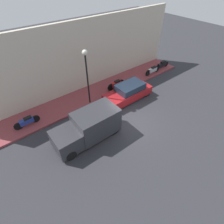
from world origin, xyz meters
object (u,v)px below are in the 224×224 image
object	(u,v)px
motorcycle_black	(162,65)
streetlamp	(86,67)
motorcycle_blue	(27,121)
scooter_silver	(153,70)
delivery_van	(88,127)
motorcycle_red	(116,84)
parked_car	(128,92)

from	to	relation	value
motorcycle_black	streetlamp	distance (m)	9.82
motorcycle_blue	scooter_silver	xyz separation A→B (m)	(-0.37, -12.70, 0.02)
delivery_van	motorcycle_red	world-z (taller)	delivery_van
scooter_silver	streetlamp	bearing A→B (deg)	90.40
scooter_silver	motorcycle_black	bearing A→B (deg)	-83.47
parked_car	motorcycle_black	xyz separation A→B (m)	(1.71, -6.45, -0.11)
motorcycle_black	streetlamp	xyz separation A→B (m)	(-0.25, 9.42, 2.76)
delivery_van	scooter_silver	xyz separation A→B (m)	(3.17, -9.81, -0.43)
motorcycle_black	scooter_silver	world-z (taller)	motorcycle_black
motorcycle_red	streetlamp	distance (m)	4.13
parked_car	motorcycle_black	world-z (taller)	parked_car
streetlamp	motorcycle_blue	bearing A→B (deg)	85.11
motorcycle_red	motorcycle_black	world-z (taller)	motorcycle_black
motorcycle_blue	streetlamp	world-z (taller)	streetlamp
delivery_van	motorcycle_black	bearing A→B (deg)	-73.72
motorcycle_black	scooter_silver	distance (m)	1.71
delivery_van	streetlamp	size ratio (longest dim) A/B	0.99
scooter_silver	delivery_van	bearing A→B (deg)	107.89
parked_car	streetlamp	world-z (taller)	streetlamp
motorcycle_black	scooter_silver	bearing A→B (deg)	96.53
motorcycle_red	motorcycle_blue	distance (m)	8.04
scooter_silver	streetlamp	distance (m)	8.20
motorcycle_red	motorcycle_blue	size ratio (longest dim) A/B	1.03
motorcycle_black	scooter_silver	xyz separation A→B (m)	(-0.20, 1.70, -0.00)
motorcycle_blue	streetlamp	xyz separation A→B (m)	(-0.43, -4.98, 2.78)
parked_car	scooter_silver	world-z (taller)	parked_car
parked_car	motorcycle_red	distance (m)	1.75
scooter_silver	parked_car	bearing A→B (deg)	107.75
delivery_van	streetlamp	world-z (taller)	streetlamp
streetlamp	delivery_van	bearing A→B (deg)	146.09
parked_car	motorcycle_blue	xyz separation A→B (m)	(1.89, 7.95, -0.13)
motorcycle_red	motorcycle_blue	bearing A→B (deg)	88.96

